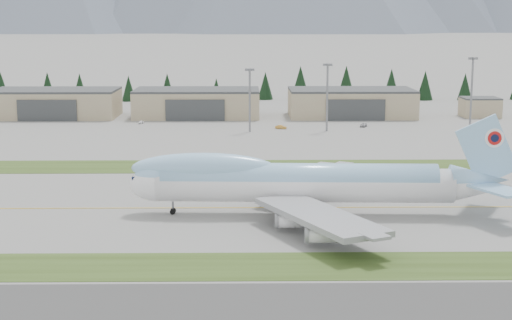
{
  "coord_description": "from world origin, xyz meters",
  "views": [
    {
      "loc": [
        3.66,
        -153.85,
        37.58
      ],
      "look_at": [
        5.95,
        10.05,
        8.0
      ],
      "focal_mm": 55.0,
      "sensor_mm": 36.0,
      "label": 1
    }
  ],
  "objects_px": {
    "hangar_center": "(197,103)",
    "service_vehicle_c": "(363,127)",
    "service_vehicle_b": "(281,129)",
    "service_vehicle_a": "(141,124)",
    "boeing_747_freighter": "(300,182)",
    "hangar_left": "(55,103)",
    "hangar_right": "(351,103)"
  },
  "relations": [
    {
      "from": "service_vehicle_a",
      "to": "service_vehicle_c",
      "type": "xyz_separation_m",
      "value": [
        79.76,
        -9.67,
        0.0
      ]
    },
    {
      "from": "service_vehicle_a",
      "to": "boeing_747_freighter",
      "type": "bearing_deg",
      "value": -58.38
    },
    {
      "from": "service_vehicle_b",
      "to": "service_vehicle_c",
      "type": "relative_size",
      "value": 0.92
    },
    {
      "from": "boeing_747_freighter",
      "to": "service_vehicle_b",
      "type": "distance_m",
      "value": 121.13
    },
    {
      "from": "hangar_center",
      "to": "hangar_right",
      "type": "height_order",
      "value": "same"
    },
    {
      "from": "service_vehicle_a",
      "to": "hangar_center",
      "type": "bearing_deg",
      "value": 58.6
    },
    {
      "from": "boeing_747_freighter",
      "to": "hangar_center",
      "type": "xyz_separation_m",
      "value": [
        -29.27,
        155.75,
        -1.18
      ]
    },
    {
      "from": "service_vehicle_b",
      "to": "service_vehicle_a",
      "type": "bearing_deg",
      "value": 91.84
    },
    {
      "from": "service_vehicle_b",
      "to": "hangar_left",
      "type": "bearing_deg",
      "value": 85.73
    },
    {
      "from": "boeing_747_freighter",
      "to": "service_vehicle_a",
      "type": "relative_size",
      "value": 23.33
    },
    {
      "from": "hangar_left",
      "to": "service_vehicle_c",
      "type": "xyz_separation_m",
      "value": [
        115.49,
        -30.14,
        -5.39
      ]
    },
    {
      "from": "hangar_center",
      "to": "service_vehicle_a",
      "type": "relative_size",
      "value": 14.86
    },
    {
      "from": "hangar_center",
      "to": "hangar_right",
      "type": "xyz_separation_m",
      "value": [
        60.0,
        0.0,
        0.0
      ]
    },
    {
      "from": "hangar_center",
      "to": "service_vehicle_c",
      "type": "height_order",
      "value": "hangar_center"
    },
    {
      "from": "boeing_747_freighter",
      "to": "hangar_center",
      "type": "relative_size",
      "value": 1.57
    },
    {
      "from": "boeing_747_freighter",
      "to": "hangar_right",
      "type": "height_order",
      "value": "boeing_747_freighter"
    },
    {
      "from": "hangar_left",
      "to": "hangar_center",
      "type": "xyz_separation_m",
      "value": [
        55.0,
        0.0,
        0.0
      ]
    },
    {
      "from": "hangar_left",
      "to": "boeing_747_freighter",
      "type": "bearing_deg",
      "value": -61.58
    },
    {
      "from": "hangar_left",
      "to": "service_vehicle_a",
      "type": "height_order",
      "value": "hangar_left"
    },
    {
      "from": "boeing_747_freighter",
      "to": "service_vehicle_a",
      "type": "xyz_separation_m",
      "value": [
        -48.55,
        135.28,
        -6.57
      ]
    },
    {
      "from": "hangar_right",
      "to": "boeing_747_freighter",
      "type": "bearing_deg",
      "value": -101.16
    },
    {
      "from": "hangar_center",
      "to": "service_vehicle_b",
      "type": "distance_m",
      "value": 46.96
    },
    {
      "from": "hangar_center",
      "to": "service_vehicle_c",
      "type": "bearing_deg",
      "value": -26.49
    },
    {
      "from": "hangar_center",
      "to": "service_vehicle_c",
      "type": "distance_m",
      "value": 67.79
    },
    {
      "from": "hangar_left",
      "to": "hangar_right",
      "type": "relative_size",
      "value": 1.0
    },
    {
      "from": "hangar_left",
      "to": "service_vehicle_b",
      "type": "distance_m",
      "value": 92.99
    },
    {
      "from": "hangar_right",
      "to": "service_vehicle_c",
      "type": "bearing_deg",
      "value": -89.08
    },
    {
      "from": "boeing_747_freighter",
      "to": "service_vehicle_b",
      "type": "bearing_deg",
      "value": 91.59
    },
    {
      "from": "hangar_right",
      "to": "service_vehicle_a",
      "type": "bearing_deg",
      "value": -165.52
    },
    {
      "from": "hangar_left",
      "to": "hangar_right",
      "type": "bearing_deg",
      "value": 0.0
    },
    {
      "from": "service_vehicle_a",
      "to": "service_vehicle_b",
      "type": "xyz_separation_m",
      "value": [
        50.33,
        -14.35,
        0.0
      ]
    },
    {
      "from": "hangar_left",
      "to": "service_vehicle_b",
      "type": "relative_size",
      "value": 12.07
    }
  ]
}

